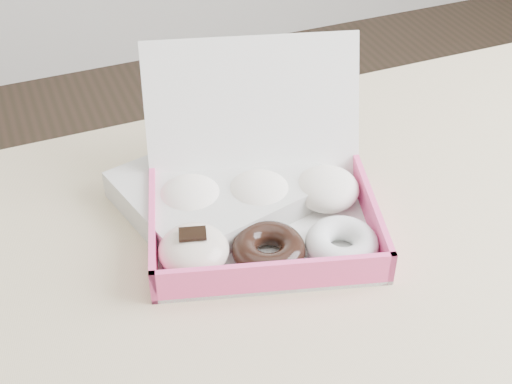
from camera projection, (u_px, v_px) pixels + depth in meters
name	position (u px, v px, depth m)	size (l,w,h in m)	color
table	(334.00, 305.00, 0.92)	(1.20, 0.80, 0.75)	tan
donut_box	(260.00, 207.00, 0.90)	(0.34, 0.33, 0.20)	white
newspapers	(222.00, 188.00, 0.95)	(0.25, 0.20, 0.04)	beige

